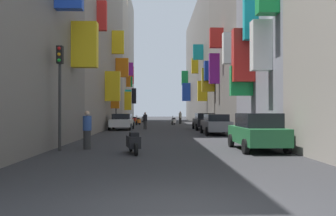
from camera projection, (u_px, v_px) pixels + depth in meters
ground_plane at (162, 127)px, 35.71m from camera, size 140.00×140.00×0.00m
building_left_mid_a at (79, 20)px, 33.13m from camera, size 7.39×23.04×20.84m
building_left_mid_b at (104, 61)px, 48.73m from camera, size 7.12×8.19×17.59m
building_left_mid_c at (114, 60)px, 59.19m from camera, size 6.75×12.72×20.85m
building_right_mid_b at (254, 32)px, 30.22m from camera, size 7.22×12.83×17.24m
building_right_mid_c at (214, 66)px, 51.31m from camera, size 7.39×29.38×16.95m
parked_car_grey at (216, 124)px, 24.77m from camera, size 1.83×4.34×1.46m
parked_car_white at (122, 121)px, 31.31m from camera, size 2.00×4.22×1.44m
parked_car_green at (257, 131)px, 14.73m from camera, size 1.83×4.01×1.59m
parked_car_black at (204, 121)px, 31.29m from camera, size 1.88×4.46×1.50m
scooter_white at (173, 121)px, 42.27m from camera, size 0.69×1.85×1.13m
scooter_orange at (138, 121)px, 41.85m from camera, size 0.65×1.75×1.13m
scooter_silver at (143, 119)px, 52.24m from camera, size 0.61×1.90×1.13m
scooter_black at (133, 142)px, 13.64m from camera, size 0.68×1.93×1.13m
scooter_red at (135, 120)px, 49.69m from camera, size 0.73×1.92×1.13m
pedestrian_crossing at (87, 130)px, 15.22m from camera, size 0.44×0.44×1.69m
pedestrian_near_left at (180, 118)px, 45.10m from camera, size 0.53×0.53×1.64m
pedestrian_near_right at (145, 121)px, 31.98m from camera, size 0.54×0.54×1.57m
traffic_light_near_corner at (60, 80)px, 14.61m from camera, size 0.26×0.34×4.45m
traffic_light_far_corner at (116, 98)px, 34.97m from camera, size 0.26×0.34×4.45m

